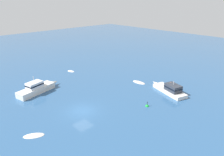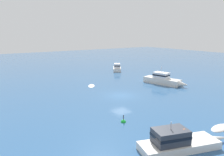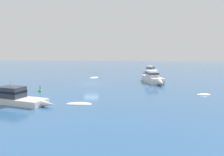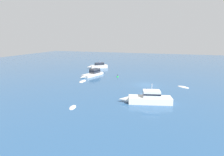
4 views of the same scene
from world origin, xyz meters
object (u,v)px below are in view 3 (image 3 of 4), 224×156
dinghy (94,78)px  tender (79,104)px  channel_buoy (40,91)px  rib (204,95)px  powerboat (151,70)px  motor_cruiser (153,78)px  cabin_cruiser (16,97)px

dinghy → tender: size_ratio=0.94×
channel_buoy → dinghy: bearing=-107.3°
dinghy → rib: (-17.24, 16.56, 0.00)m
powerboat → motor_cruiser: 16.54m
dinghy → powerboat: (-13.04, -10.49, 0.68)m
cabin_cruiser → rib: bearing=33.3°
powerboat → motor_cruiser: motor_cruiser is taller
powerboat → channel_buoy: powerboat is taller
powerboat → tender: size_ratio=1.96×
powerboat → tender: bearing=-163.6°
dinghy → powerboat: bearing=-19.0°
motor_cruiser → tender: bearing=-43.5°
channel_buoy → rib: bearing=178.7°
rib → cabin_cruiser: (21.98, 6.41, 0.70)m
dinghy → tender: 22.79m
dinghy → powerboat: powerboat is taller
cabin_cruiser → tender: (-6.86, -0.27, -0.70)m
cabin_cruiser → tender: 6.90m
dinghy → motor_cruiser: size_ratio=0.32×
motor_cruiser → powerboat: bearing=162.0°
rib → channel_buoy: 22.24m
rib → powerboat: 27.38m
rib → cabin_cruiser: 22.91m
cabin_cruiser → channel_buoy: size_ratio=7.71×
dinghy → cabin_cruiser: bearing=-159.5°
rib → motor_cruiser: bearing=-75.1°
dinghy → cabin_cruiser: cabin_cruiser is taller
cabin_cruiser → powerboat: (-17.78, -33.45, -0.02)m
rib → motor_cruiser: motor_cruiser is taller
dinghy → rib: size_ratio=1.36×
cabin_cruiser → tender: size_ratio=2.85×
channel_buoy → tender: bearing=136.9°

